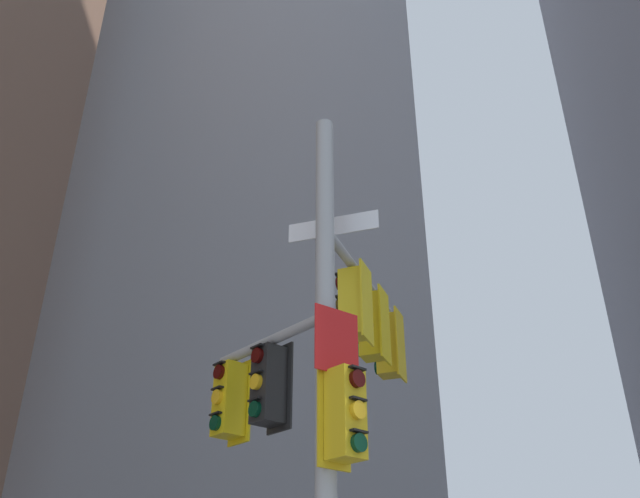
% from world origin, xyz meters
% --- Properties ---
extents(building_mid_block, '(16.07, 16.07, 41.31)m').
position_xyz_m(building_mid_block, '(-2.60, 25.44, 20.65)').
color(building_mid_block, '#9399A3').
rests_on(building_mid_block, ground).
extents(signal_pole_assembly, '(2.95, 3.41, 8.45)m').
position_xyz_m(signal_pole_assembly, '(0.08, 0.78, 4.94)').
color(signal_pole_assembly, '#9EA0A3').
rests_on(signal_pole_assembly, ground).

